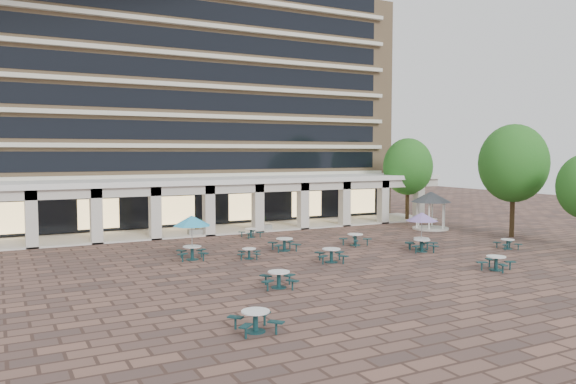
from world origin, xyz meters
The scene contains 20 objects.
ground centered at (0.00, 0.00, 0.00)m, with size 120.00×120.00×0.00m, color brown.
apartment_building centered at (0.00, 25.47, 12.60)m, with size 40.00×15.50×25.20m.
retail_arcade centered at (0.00, 14.80, 3.00)m, with size 42.00×6.60×4.40m.
picnic_table_0 centered at (-8.59, -11.00, 0.47)m, with size 1.85×1.85×0.79m.
picnic_table_1 centered at (-4.86, -5.42, 0.48)m, with size 2.17×2.17×0.80m.
picnic_table_2 centered at (7.63, -7.34, 0.47)m, with size 2.15×2.15×0.79m.
picnic_table_3 centered at (13.76, -2.77, 0.40)m, with size 1.75×1.75×0.67m.
picnic_table_4 centered at (-6.36, 3.38, 2.28)m, with size 2.33×2.33×2.69m.
picnic_table_5 centered at (-3.16, 2.06, 0.39)m, with size 1.77×1.77×0.65m.
picnic_table_7 centered at (5.45, 3.21, 0.49)m, with size 2.09×2.09×0.81m.
picnic_table_9 centered at (0.74, -1.19, 0.49)m, with size 2.23×2.23×0.82m.
picnic_table_10 centered at (7.90, -0.90, 0.49)m, with size 2.20×2.20×0.81m.
picnic_table_11 centered at (8.51, -0.16, 2.11)m, with size 2.15×2.15×2.48m.
picnic_table_12 centered at (0.03, 3.56, 0.50)m, with size 2.06×2.06×0.84m.
picnic_table_13 centered at (0.44, 10.00, 0.42)m, with size 1.73×1.73×0.70m.
gazebo centered at (15.89, 7.23, 2.40)m, with size 3.42×3.42×3.18m.
tree_east_a centered at (18.48, 0.97, 5.69)m, with size 5.23×5.23×8.71m.
tree_east_c centered at (18.29, 13.22, 5.16)m, with size 4.75×4.75×7.91m.
planter_left centered at (-2.87, 12.90, 0.57)m, with size 1.50×0.90×1.34m.
planter_right centered at (2.79, 12.90, 0.47)m, with size 1.50×0.70×1.22m.
Camera 1 is at (-16.74, -29.26, 6.49)m, focal length 35.00 mm.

